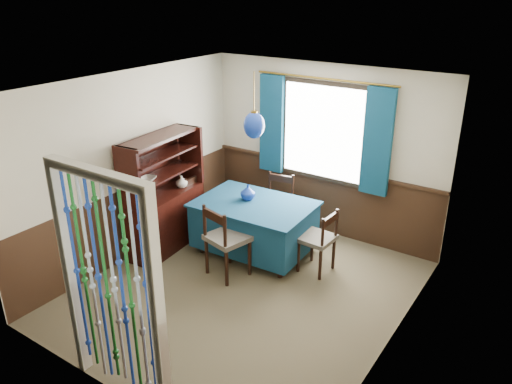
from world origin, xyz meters
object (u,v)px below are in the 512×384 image
Objects in this scene: chair_far at (277,203)px; bowl_shelf at (149,179)px; vase_table at (248,193)px; vase_sideboard at (182,181)px; chair_right at (319,239)px; sideboard at (165,210)px; pendant_lamp at (254,125)px; chair_left at (204,205)px; chair_near at (226,239)px; dining_table at (254,224)px.

chair_far is 1.96m from bowl_shelf.
vase_sideboard reaches higher than vase_table.
vase_table reaches higher than chair_right.
sideboard reaches higher than vase_sideboard.
sideboard is at bearing -100.78° from vase_sideboard.
pendant_lamp is at bearing 21.26° from sideboard.
chair_left is (-0.82, -0.69, 0.02)m from chair_far.
bowl_shelf is at bearing -135.04° from vase_table.
vase_table is at bearing 18.25° from vase_sideboard.
sideboard is 7.79× the size of bowl_shelf.
chair_near is 1.17m from sideboard.
vase_sideboard is (-2.03, -0.30, 0.46)m from chair_right.
vase_sideboard is (-1.01, -0.92, 0.44)m from chair_far.
bowl_shelf is at bearing 47.27° from chair_far.
chair_left is at bearing 77.35° from bowl_shelf.
chair_left reaches higher than dining_table.
chair_right is at bearing 11.42° from sideboard.
chair_right is (0.96, 0.06, 0.02)m from dining_table.
chair_left reaches higher than chair_far.
chair_right is at bearing 52.53° from chair_near.
chair_right is at bearing 90.76° from chair_left.
chair_far is 4.75× the size of vase_sideboard.
sideboard reaches higher than chair_far.
bowl_shelf is (-1.10, -0.17, 0.63)m from chair_near.
vase_table is 0.97m from vase_sideboard.
chair_near is at bearing 84.28° from chair_far.
pendant_lamp is at bearing 96.55° from chair_right.
pendant_lamp reaches higher than dining_table.
sideboard is at bearing 101.18° from bowl_shelf.
chair_left is 0.51m from vase_sideboard.
chair_far is 1.19m from chair_right.
vase_table is at bearing 154.56° from dining_table.
pendant_lamp is (0.88, 0.01, 1.33)m from chair_left.
chair_near is 4.99× the size of vase_table.
vase_table is at bearing 27.16° from sideboard.
dining_table is at bearing 89.23° from chair_left.
pendant_lamp is (-0.96, -0.06, 1.37)m from chair_right.
vase_table is (-0.15, 0.06, 0.41)m from dining_table.
pendant_lamp is (1.13, 0.56, 1.25)m from sideboard.
sideboard is 1.95× the size of pendant_lamp.
chair_right is (1.84, 0.07, -0.04)m from chair_left.
chair_near is 1.48m from pendant_lamp.
chair_right is 2.18m from sideboard.
chair_far is 1.51m from pendant_lamp.
bowl_shelf is (0.06, -0.30, 0.57)m from sideboard.
dining_table is at bearing 96.55° from chair_right.
chair_far is at bearing 81.56° from vase_table.
vase_sideboard is (-0.92, -0.30, 0.07)m from vase_table.
dining_table is 0.98× the size of sideboard.
sideboard is (-1.13, -0.56, 0.14)m from dining_table.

